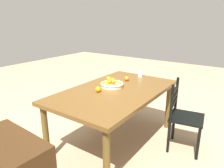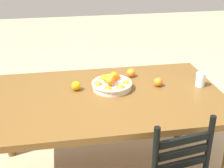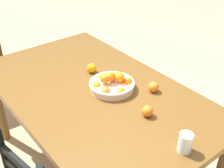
{
  "view_description": "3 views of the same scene",
  "coord_description": "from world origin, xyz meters",
  "px_view_note": "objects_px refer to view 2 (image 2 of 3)",
  "views": [
    {
      "loc": [
        2.18,
        1.47,
        1.67
      ],
      "look_at": [
        -0.08,
        -0.11,
        0.81
      ],
      "focal_mm": 33.86,
      "sensor_mm": 36.0,
      "label": 1
    },
    {
      "loc": [
        0.3,
        2.08,
        1.85
      ],
      "look_at": [
        -0.08,
        -0.11,
        0.81
      ],
      "focal_mm": 50.92,
      "sensor_mm": 36.0,
      "label": 2
    },
    {
      "loc": [
        -1.4,
        0.94,
        1.88
      ],
      "look_at": [
        -0.08,
        -0.11,
        0.81
      ],
      "focal_mm": 46.89,
      "sensor_mm": 36.0,
      "label": 3
    }
  ],
  "objects_px": {
    "fruit_bowl": "(112,84)",
    "orange_loose_1": "(131,73)",
    "orange_loose_0": "(158,82)",
    "drinking_glass": "(201,79)",
    "dining_table": "(104,105)",
    "orange_loose_2": "(76,86)"
  },
  "relations": [
    {
      "from": "fruit_bowl",
      "to": "orange_loose_1",
      "type": "distance_m",
      "value": 0.28
    },
    {
      "from": "orange_loose_1",
      "to": "orange_loose_2",
      "type": "distance_m",
      "value": 0.51
    },
    {
      "from": "fruit_bowl",
      "to": "orange_loose_2",
      "type": "distance_m",
      "value": 0.28
    },
    {
      "from": "orange_loose_0",
      "to": "drinking_glass",
      "type": "relative_size",
      "value": 0.63
    },
    {
      "from": "dining_table",
      "to": "orange_loose_2",
      "type": "xyz_separation_m",
      "value": [
        0.2,
        -0.13,
        0.12
      ]
    },
    {
      "from": "dining_table",
      "to": "fruit_bowl",
      "type": "xyz_separation_m",
      "value": [
        -0.08,
        -0.11,
        0.12
      ]
    },
    {
      "from": "fruit_bowl",
      "to": "drinking_glass",
      "type": "relative_size",
      "value": 2.84
    },
    {
      "from": "fruit_bowl",
      "to": "orange_loose_0",
      "type": "relative_size",
      "value": 4.54
    },
    {
      "from": "orange_loose_0",
      "to": "drinking_glass",
      "type": "height_order",
      "value": "drinking_glass"
    },
    {
      "from": "dining_table",
      "to": "orange_loose_1",
      "type": "relative_size",
      "value": 25.2
    },
    {
      "from": "dining_table",
      "to": "drinking_glass",
      "type": "distance_m",
      "value": 0.78
    },
    {
      "from": "orange_loose_1",
      "to": "drinking_glass",
      "type": "xyz_separation_m",
      "value": [
        -0.5,
        0.27,
        0.02
      ]
    },
    {
      "from": "drinking_glass",
      "to": "fruit_bowl",
      "type": "bearing_deg",
      "value": -5.73
    },
    {
      "from": "orange_loose_0",
      "to": "orange_loose_2",
      "type": "xyz_separation_m",
      "value": [
        0.64,
        -0.04,
        0.0
      ]
    },
    {
      "from": "orange_loose_0",
      "to": "orange_loose_2",
      "type": "bearing_deg",
      "value": -3.34
    },
    {
      "from": "orange_loose_0",
      "to": "drinking_glass",
      "type": "bearing_deg",
      "value": 170.99
    },
    {
      "from": "dining_table",
      "to": "orange_loose_1",
      "type": "distance_m",
      "value": 0.43
    },
    {
      "from": "orange_loose_0",
      "to": "drinking_glass",
      "type": "xyz_separation_m",
      "value": [
        -0.33,
        0.05,
        0.02
      ]
    },
    {
      "from": "orange_loose_0",
      "to": "dining_table",
      "type": "bearing_deg",
      "value": 11.41
    },
    {
      "from": "orange_loose_2",
      "to": "orange_loose_0",
      "type": "bearing_deg",
      "value": 176.66
    },
    {
      "from": "dining_table",
      "to": "orange_loose_0",
      "type": "height_order",
      "value": "orange_loose_0"
    },
    {
      "from": "fruit_bowl",
      "to": "orange_loose_0",
      "type": "distance_m",
      "value": 0.37
    }
  ]
}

